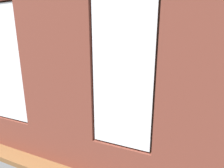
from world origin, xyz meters
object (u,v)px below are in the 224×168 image
at_px(couch_by_window, 52,123).
at_px(potted_plant_near_tv, 21,95).
at_px(candle_jar, 119,92).
at_px(remote_black, 115,92).
at_px(papasan_chair, 112,81).
at_px(cup_ceramic, 106,92).
at_px(media_console, 36,95).
at_px(couch_left, 208,115).
at_px(table_plant_small, 121,91).
at_px(remote_silver, 132,93).
at_px(tv_flatscreen, 34,78).
at_px(potted_plant_mid_room_small, 146,93).
at_px(coffee_table, 119,95).
at_px(potted_plant_foreground_right, 82,73).
at_px(potted_plant_corner_near_left, 208,79).

height_order(couch_by_window, potted_plant_near_tv, potted_plant_near_tv).
xyz_separation_m(candle_jar, remote_black, (0.19, -0.10, -0.04)).
height_order(candle_jar, papasan_chair, papasan_chair).
bearing_deg(cup_ceramic, media_console, 16.59).
relative_size(couch_left, table_plant_small, 8.76).
height_order(table_plant_small, remote_silver, table_plant_small).
bearing_deg(candle_jar, couch_left, 169.29).
xyz_separation_m(remote_silver, media_console, (3.30, 0.98, -0.17)).
bearing_deg(couch_by_window, table_plant_small, -110.53).
bearing_deg(potted_plant_near_tv, media_console, -61.33).
height_order(remote_silver, papasan_chair, papasan_chair).
xyz_separation_m(remote_black, tv_flatscreen, (2.70, 0.94, 0.46)).
bearing_deg(couch_by_window, candle_jar, -107.22).
distance_m(couch_by_window, potted_plant_mid_room_small, 3.23).
height_order(couch_by_window, remote_silver, couch_by_window).
relative_size(potted_plant_mid_room_small, potted_plant_near_tv, 0.53).
distance_m(remote_silver, papasan_chair, 2.07).
bearing_deg(couch_left, coffee_table, -105.70).
xyz_separation_m(couch_by_window, remote_black, (-0.56, -2.51, 0.12)).
relative_size(papasan_chair, potted_plant_mid_room_small, 1.75).
xyz_separation_m(table_plant_small, potted_plant_foreground_right, (2.70, -1.92, 0.08)).
bearing_deg(remote_silver, papasan_chair, -6.02).
distance_m(potted_plant_foreground_right, potted_plant_mid_room_small, 3.70).
height_order(couch_left, media_console, couch_left).
bearing_deg(media_console, candle_jar, -163.75).
height_order(candle_jar, tv_flatscreen, tv_flatscreen).
relative_size(potted_plant_foreground_right, potted_plant_corner_near_left, 0.80).
bearing_deg(potted_plant_mid_room_small, papasan_chair, -34.60).
relative_size(couch_left, tv_flatscreen, 2.00).
distance_m(candle_jar, potted_plant_foreground_right, 3.16).
distance_m(candle_jar, potted_plant_mid_room_small, 0.92).
relative_size(couch_by_window, potted_plant_near_tv, 1.63).
xyz_separation_m(candle_jar, potted_plant_near_tv, (2.33, 1.87, 0.16)).
relative_size(candle_jar, media_console, 0.09).
height_order(cup_ceramic, potted_plant_corner_near_left, potted_plant_corner_near_left).
bearing_deg(table_plant_small, cup_ceramic, 0.00).
height_order(media_console, potted_plant_mid_room_small, potted_plant_mid_room_small).
bearing_deg(media_console, remote_black, -160.83).
relative_size(candle_jar, tv_flatscreen, 0.10).
bearing_deg(couch_by_window, remote_silver, -114.49).
height_order(coffee_table, tv_flatscreen, tv_flatscreen).
bearing_deg(candle_jar, cup_ceramic, 14.43).
bearing_deg(potted_plant_corner_near_left, cup_ceramic, 31.26).
bearing_deg(media_console, papasan_chair, -127.27).
bearing_deg(candle_jar, remote_silver, -161.87).
height_order(papasan_chair, potted_plant_corner_near_left, potted_plant_corner_near_left).
bearing_deg(remote_black, papasan_chair, -116.83).
distance_m(couch_left, potted_plant_foreground_right, 5.72).
xyz_separation_m(remote_black, potted_plant_near_tv, (2.14, 1.97, 0.20)).
height_order(tv_flatscreen, potted_plant_near_tv, tv_flatscreen).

